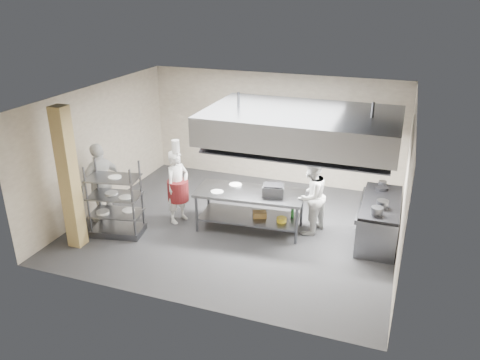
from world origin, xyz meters
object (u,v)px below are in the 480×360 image
(griddle, at_px, (273,190))
(stockpot, at_px, (382,204))
(pass_rack, at_px, (115,200))
(cooking_range, at_px, (379,221))
(chef_head, at_px, (178,187))
(chef_line, at_px, (310,196))
(island, at_px, (250,210))
(chef_plating, at_px, (101,183))

(griddle, relative_size, stockpot, 1.88)
(pass_rack, distance_m, cooking_range, 5.71)
(chef_head, xyz_separation_m, chef_line, (2.96, 0.49, 0.01))
(chef_line, xyz_separation_m, griddle, (-0.76, -0.31, 0.15))
(island, relative_size, stockpot, 9.85)
(chef_head, relative_size, chef_line, 0.99)
(chef_line, height_order, chef_plating, chef_plating)
(chef_plating, relative_size, griddle, 4.16)
(griddle, bearing_deg, chef_line, 9.92)
(chef_head, distance_m, chef_plating, 1.74)
(chef_plating, height_order, stockpot, chef_plating)
(chef_plating, xyz_separation_m, griddle, (3.84, 0.76, 0.08))
(chef_plating, bearing_deg, chef_head, 127.12)
(chef_line, distance_m, griddle, 0.83)
(cooking_range, height_order, griddle, griddle)
(griddle, bearing_deg, chef_plating, 179.05)
(chef_plating, bearing_deg, pass_rack, 73.56)
(pass_rack, relative_size, stockpot, 6.83)
(pass_rack, relative_size, cooking_range, 0.82)
(pass_rack, height_order, griddle, pass_rack)
(island, xyz_separation_m, chef_plating, (-3.32, -0.75, 0.49))
(pass_rack, bearing_deg, cooking_range, 6.10)
(island, height_order, chef_head, chef_head)
(pass_rack, bearing_deg, griddle, 9.17)
(chef_plating, bearing_deg, chef_line, 120.75)
(cooking_range, bearing_deg, chef_plating, -168.23)
(chef_line, bearing_deg, pass_rack, -48.52)
(pass_rack, bearing_deg, island, 12.61)
(cooking_range, relative_size, chef_head, 1.17)
(cooking_range, height_order, stockpot, stockpot)
(pass_rack, height_order, chef_line, chef_line)
(stockpot, bearing_deg, pass_rack, -166.13)
(island, relative_size, cooking_range, 1.19)
(chef_line, distance_m, chef_plating, 4.72)
(cooking_range, distance_m, chef_head, 4.52)
(chef_head, bearing_deg, island, -64.86)
(cooking_range, xyz_separation_m, griddle, (-2.24, -0.51, 0.60))
(island, bearing_deg, griddle, -3.96)
(island, bearing_deg, chef_head, -179.12)
(cooking_range, height_order, chef_head, chef_head)
(cooking_range, relative_size, stockpot, 8.29)
(island, distance_m, chef_plating, 3.43)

